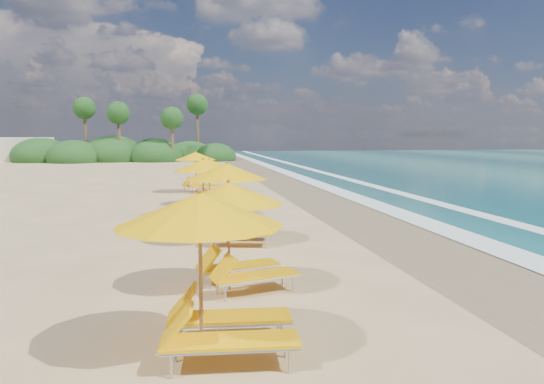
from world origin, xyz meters
The scene contains 11 objects.
ground centered at (0.00, 0.00, 0.00)m, with size 160.00×160.00×0.00m, color tan.
wet_sand centered at (4.00, 0.00, 0.01)m, with size 4.00×160.00×0.01m, color #8D7754.
surf_foam centered at (6.70, 0.00, 0.03)m, with size 4.00×160.00×0.01m.
station_0 centered at (-2.57, -9.90, 1.35)m, with size 2.71×2.54×2.40m.
station_1 centered at (-1.92, -6.81, 1.26)m, with size 2.82×2.74×2.25m.
station_2 centered at (-1.55, -2.38, 1.34)m, with size 2.90×2.78×2.38m.
station_3 centered at (-2.03, 2.59, 1.26)m, with size 2.53×2.36×2.25m.
station_4 centered at (-1.65, 5.92, 1.18)m, with size 2.84×2.84×2.10m.
station_5 centered at (-2.10, 11.11, 1.27)m, with size 3.00×3.00×2.26m.
treeline centered at (-9.94, 45.51, 1.00)m, with size 25.80×8.80×9.74m.
beach_building centered at (-22.00, 48.00, 1.40)m, with size 7.00×5.00×2.80m, color beige.
Camera 1 is at (-2.99, -16.99, 3.13)m, focal length 33.90 mm.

